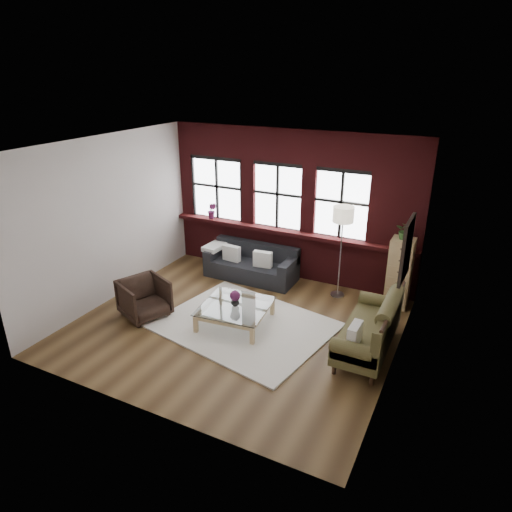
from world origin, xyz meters
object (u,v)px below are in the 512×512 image
at_px(vintage_settee, 369,324).
at_px(dark_sofa, 251,263).
at_px(armchair, 144,298).
at_px(coffee_table, 235,315).
at_px(drawer_chest, 399,273).
at_px(floor_lamp, 341,249).
at_px(vase, 235,302).

bearing_deg(vintage_settee, dark_sofa, 150.94).
height_order(armchair, coffee_table, armchair).
bearing_deg(armchair, drawer_chest, -35.55).
distance_m(armchair, floor_lamp, 3.88).
distance_m(vase, drawer_chest, 3.20).
bearing_deg(vase, coffee_table, 180.00).
xyz_separation_m(vase, drawer_chest, (2.46, 2.03, 0.23)).
relative_size(armchair, drawer_chest, 0.58).
xyz_separation_m(coffee_table, floor_lamp, (1.32, 1.93, 0.83)).
height_order(dark_sofa, floor_lamp, floor_lamp).
distance_m(armchair, drawer_chest, 4.83).
bearing_deg(armchair, floor_lamp, -27.88).
height_order(dark_sofa, drawer_chest, drawer_chest).
bearing_deg(dark_sofa, coffee_table, -71.08).
distance_m(vase, floor_lamp, 2.40).
relative_size(coffee_table, vase, 7.42).
bearing_deg(drawer_chest, dark_sofa, -177.18).
xyz_separation_m(dark_sofa, vase, (0.64, -1.88, 0.10)).
xyz_separation_m(dark_sofa, drawer_chest, (3.10, 0.15, 0.33)).
bearing_deg(vase, armchair, -163.62).
relative_size(dark_sofa, armchair, 2.47).
distance_m(drawer_chest, floor_lamp, 1.19).
xyz_separation_m(vase, floor_lamp, (1.32, 1.93, 0.55)).
height_order(coffee_table, drawer_chest, drawer_chest).
height_order(vintage_settee, floor_lamp, floor_lamp).
xyz_separation_m(armchair, vase, (1.65, 0.49, 0.09)).
distance_m(coffee_table, drawer_chest, 3.23).
bearing_deg(coffee_table, dark_sofa, 108.92).
bearing_deg(coffee_table, vintage_settee, 5.60).
bearing_deg(floor_lamp, armchair, -140.86).
bearing_deg(vase, drawer_chest, 39.54).
height_order(dark_sofa, vintage_settee, vintage_settee).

